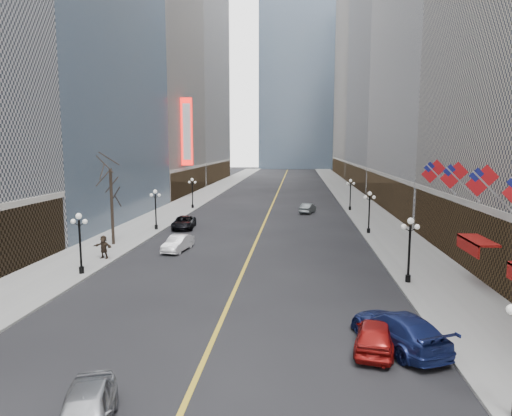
% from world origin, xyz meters
% --- Properties ---
extents(sidewalk_east, '(6.00, 230.00, 0.15)m').
position_xyz_m(sidewalk_east, '(14.00, 70.00, 0.07)').
color(sidewalk_east, gray).
rests_on(sidewalk_east, ground).
extents(sidewalk_west, '(6.00, 230.00, 0.15)m').
position_xyz_m(sidewalk_west, '(-14.00, 70.00, 0.07)').
color(sidewalk_west, gray).
rests_on(sidewalk_west, ground).
extents(lane_line, '(0.25, 200.00, 0.02)m').
position_xyz_m(lane_line, '(0.00, 80.00, 0.01)').
color(lane_line, gold).
rests_on(lane_line, ground).
extents(bldg_east_c, '(26.60, 40.60, 48.80)m').
position_xyz_m(bldg_east_c, '(29.88, 106.00, 24.18)').
color(bldg_east_c, '#949497').
rests_on(bldg_east_c, ground).
extents(bldg_east_d, '(26.60, 46.60, 62.80)m').
position_xyz_m(bldg_east_d, '(29.90, 149.00, 31.17)').
color(bldg_east_d, '#A39987').
rests_on(bldg_east_d, ground).
extents(bldg_west_c, '(26.60, 30.60, 50.80)m').
position_xyz_m(bldg_west_c, '(-29.88, 87.00, 25.19)').
color(bldg_west_c, '#A39987').
rests_on(bldg_west_c, ground).
extents(bldg_west_d, '(26.60, 38.60, 72.80)m').
position_xyz_m(bldg_west_d, '(-29.92, 121.00, 36.17)').
color(bldg_west_d, beige).
rests_on(bldg_west_d, ground).
extents(streetlamp_east_1, '(1.26, 0.44, 4.52)m').
position_xyz_m(streetlamp_east_1, '(11.80, 30.00, 2.90)').
color(streetlamp_east_1, black).
rests_on(streetlamp_east_1, sidewalk_east).
extents(streetlamp_east_2, '(1.26, 0.44, 4.52)m').
position_xyz_m(streetlamp_east_2, '(11.80, 48.00, 2.90)').
color(streetlamp_east_2, black).
rests_on(streetlamp_east_2, sidewalk_east).
extents(streetlamp_east_3, '(1.26, 0.44, 4.52)m').
position_xyz_m(streetlamp_east_3, '(11.80, 66.00, 2.90)').
color(streetlamp_east_3, black).
rests_on(streetlamp_east_3, sidewalk_east).
extents(streetlamp_west_1, '(1.26, 0.44, 4.52)m').
position_xyz_m(streetlamp_west_1, '(-11.80, 30.00, 2.90)').
color(streetlamp_west_1, black).
rests_on(streetlamp_west_1, sidewalk_west).
extents(streetlamp_west_2, '(1.26, 0.44, 4.52)m').
position_xyz_m(streetlamp_west_2, '(-11.80, 48.00, 2.90)').
color(streetlamp_west_2, black).
rests_on(streetlamp_west_2, sidewalk_west).
extents(streetlamp_west_3, '(1.26, 0.44, 4.52)m').
position_xyz_m(streetlamp_west_3, '(-11.80, 66.00, 2.90)').
color(streetlamp_west_3, black).
rests_on(streetlamp_west_3, sidewalk_west).
extents(flag_3, '(2.87, 0.12, 2.87)m').
position_xyz_m(flag_3, '(15.31, 27.00, 7.29)').
color(flag_3, '#B2B2B7').
rests_on(flag_3, ground).
extents(flag_4, '(2.87, 0.12, 2.87)m').
position_xyz_m(flag_4, '(15.31, 32.00, 7.29)').
color(flag_4, '#B2B2B7').
rests_on(flag_4, ground).
extents(flag_5, '(2.87, 0.12, 2.87)m').
position_xyz_m(flag_5, '(15.31, 37.00, 7.29)').
color(flag_5, '#B2B2B7').
rests_on(flag_5, ground).
extents(awning_c, '(1.40, 4.00, 0.93)m').
position_xyz_m(awning_c, '(16.11, 30.00, 3.08)').
color(awning_c, maroon).
rests_on(awning_c, ground).
extents(theatre_marquee, '(2.00, 0.55, 12.00)m').
position_xyz_m(theatre_marquee, '(-15.88, 80.00, 12.00)').
color(theatre_marquee, red).
rests_on(theatre_marquee, ground).
extents(tree_west_far, '(3.60, 3.60, 7.92)m').
position_xyz_m(tree_west_far, '(-13.50, 40.00, 6.24)').
color(tree_west_far, '#2D231C').
rests_on(tree_west_far, sidewalk_west).
extents(car_nb_near, '(3.05, 4.87, 1.55)m').
position_xyz_m(car_nb_near, '(-2.85, 12.00, 0.77)').
color(car_nb_near, '#96999D').
rests_on(car_nb_near, ground).
extents(car_nb_mid, '(2.14, 4.53, 1.44)m').
position_xyz_m(car_nb_mid, '(-6.74, 38.35, 0.72)').
color(car_nb_mid, silver).
rests_on(car_nb_mid, ground).
extents(car_nb_far, '(2.93, 5.40, 1.44)m').
position_xyz_m(car_nb_far, '(-9.00, 49.55, 0.72)').
color(car_nb_far, black).
rests_on(car_nb_far, ground).
extents(car_sb_near, '(4.57, 6.26, 1.68)m').
position_xyz_m(car_sb_near, '(8.97, 19.78, 0.84)').
color(car_sb_near, navy).
rests_on(car_sb_near, ground).
extents(car_sb_mid, '(2.63, 4.69, 1.51)m').
position_xyz_m(car_sb_mid, '(7.80, 19.27, 0.75)').
color(car_sb_mid, maroon).
rests_on(car_sb_mid, ground).
extents(car_sb_far, '(2.57, 4.49, 1.40)m').
position_xyz_m(car_sb_far, '(5.55, 63.13, 0.70)').
color(car_sb_far, '#4B5153').
rests_on(car_sb_far, ground).
extents(ped_west_far, '(1.88, 0.99, 1.95)m').
position_xyz_m(ped_west_far, '(-12.05, 34.53, 1.12)').
color(ped_west_far, black).
rests_on(ped_west_far, sidewalk_west).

